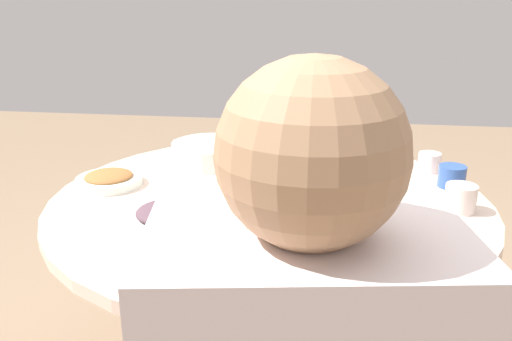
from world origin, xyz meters
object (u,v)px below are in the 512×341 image
dish_stirfry (109,179)px  dish_eggplant (168,216)px  dish_shrimp (385,211)px  green_bottle (309,117)px  round_dining_table (269,240)px  rice_bowl (293,242)px  dish_tofu_braise (341,173)px  tea_cup_near (461,198)px  soup_bowl (211,153)px  tea_cup_side (452,176)px  tea_cup_far (429,162)px

dish_stirfry → dish_eggplant: dish_eggplant is taller
dish_shrimp → dish_eggplant: bearing=-169.0°
dish_stirfry → green_bottle: green_bottle is taller
round_dining_table → dish_stirfry: size_ratio=6.26×
dish_eggplant → green_bottle: 0.80m
round_dining_table → rice_bowl: (0.09, -0.36, 0.18)m
dish_tofu_braise → dish_stirfry: size_ratio=1.18×
round_dining_table → tea_cup_near: (0.50, -0.03, 0.17)m
soup_bowl → dish_tofu_braise: bearing=-13.3°
rice_bowl → green_bottle: 0.89m
tea_cup_side → tea_cup_far: bearing=106.8°
dish_eggplant → tea_cup_far: 0.85m
soup_bowl → tea_cup_near: size_ratio=3.49×
round_dining_table → rice_bowl: rice_bowl is taller
dish_stirfry → tea_cup_near: tea_cup_near is taller
soup_bowl → rice_bowl: bearing=-63.7°
rice_bowl → tea_cup_side: bearing=50.5°
dish_shrimp → tea_cup_near: tea_cup_near is taller
round_dining_table → dish_shrimp: 0.36m
tea_cup_far → rice_bowl: bearing=-120.5°
soup_bowl → dish_eggplant: (-0.00, -0.48, -0.01)m
rice_bowl → dish_tofu_braise: rice_bowl is taller
green_bottle → tea_cup_far: 0.46m
dish_eggplant → tea_cup_near: 0.75m
green_bottle → tea_cup_side: (0.43, -0.37, -0.08)m
tea_cup_side → round_dining_table: bearing=-163.9°
round_dining_table → green_bottle: size_ratio=4.45×
tea_cup_far → green_bottle: bearing=148.4°
dish_shrimp → dish_stirfry: size_ratio=1.30×
rice_bowl → tea_cup_far: 0.75m
round_dining_table → dish_stirfry: dish_stirfry is taller
dish_stirfry → tea_cup_near: bearing=-3.4°
soup_bowl → tea_cup_far: 0.70m
dish_shrimp → tea_cup_near: size_ratio=3.11×
rice_bowl → dish_shrimp: size_ratio=1.25×
dish_shrimp → tea_cup_side: tea_cup_side is taller
dish_eggplant → tea_cup_near: (0.72, 0.17, 0.02)m
soup_bowl → dish_stirfry: soup_bowl is taller
dish_tofu_braise → dish_eggplant: bearing=-137.8°
dish_eggplant → green_bottle: green_bottle is taller
round_dining_table → rice_bowl: size_ratio=3.85×
dish_eggplant → tea_cup_near: size_ratio=2.87×
rice_bowl → tea_cup_far: size_ratio=4.50×
dish_stirfry → tea_cup_near: 0.97m
dish_shrimp → dish_tofu_braise: (-0.10, 0.28, 0.00)m
tea_cup_near → tea_cup_side: tea_cup_near is taller
dish_eggplant → tea_cup_side: 0.82m
dish_tofu_braise → tea_cup_side: bearing=-5.2°
dish_shrimp → dish_stirfry: dish_shrimp is taller
dish_tofu_braise → tea_cup_far: size_ratio=3.28×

